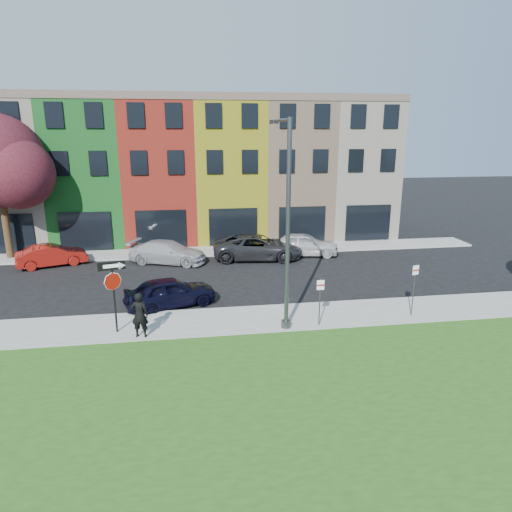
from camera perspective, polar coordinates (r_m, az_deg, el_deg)
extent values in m
plane|color=black|center=(17.63, 2.63, -11.91)|extent=(120.00, 120.00, 0.00)
cube|color=gray|center=(20.67, 6.50, -7.52)|extent=(40.00, 3.00, 0.12)
cube|color=gray|center=(31.39, -8.08, 0.50)|extent=(40.00, 2.40, 0.12)
cube|color=beige|center=(38.55, -26.88, 9.25)|extent=(5.00, 10.00, 10.00)
cube|color=#25872E|center=(37.31, -19.48, 9.87)|extent=(5.00, 10.00, 10.00)
cube|color=red|center=(36.72, -11.68, 10.35)|extent=(5.00, 10.00, 10.00)
cube|color=yellow|center=(36.80, -3.75, 10.64)|extent=(5.00, 10.00, 10.00)
cube|color=tan|center=(37.56, 4.00, 10.74)|extent=(5.00, 10.00, 10.00)
cube|color=beige|center=(38.94, 11.33, 10.65)|extent=(5.00, 10.00, 10.00)
cube|color=black|center=(32.17, -7.31, 3.54)|extent=(30.00, 0.12, 2.60)
cylinder|color=black|center=(19.25, -17.29, -5.07)|extent=(0.08, 0.08, 2.91)
cylinder|color=white|center=(19.00, -17.47, -3.03)|extent=(0.74, 0.20, 0.75)
cylinder|color=maroon|center=(18.98, -17.48, -3.05)|extent=(0.70, 0.18, 0.71)
cube|color=black|center=(18.81, -17.63, -1.18)|extent=(1.03, 0.28, 0.34)
cube|color=white|center=(18.79, -17.64, -1.20)|extent=(0.65, 0.17, 0.14)
imported|color=black|center=(18.75, -14.33, -7.14)|extent=(0.82, 0.66, 1.86)
imported|color=black|center=(21.96, -10.69, -4.44)|extent=(4.25, 5.26, 1.44)
imported|color=maroon|center=(30.64, -24.16, 0.08)|extent=(3.99, 4.97, 1.34)
imported|color=#A0A0A4|center=(29.11, -10.96, 0.48)|extent=(5.00, 6.07, 1.41)
imported|color=black|center=(29.44, 0.22, 1.13)|extent=(4.00, 6.35, 1.59)
imported|color=silver|center=(30.44, 6.02, 1.46)|extent=(3.28, 5.07, 1.53)
cylinder|color=#45484A|center=(18.07, 4.00, 3.44)|extent=(0.18, 0.18, 8.45)
cylinder|color=#45484A|center=(19.33, 3.77, -8.46)|extent=(0.40, 0.40, 0.30)
cylinder|color=#45484A|center=(18.62, 3.25, 16.60)|extent=(0.32, 2.00, 0.12)
cube|color=#45484A|center=(19.67, 2.25, 16.40)|extent=(0.30, 0.57, 0.16)
cylinder|color=#45484A|center=(19.33, 7.96, -5.70)|extent=(0.05, 0.05, 2.10)
cube|color=white|center=(19.04, 8.07, -3.61)|extent=(0.32, 0.02, 0.42)
cube|color=maroon|center=(19.02, 8.09, -3.63)|extent=(0.32, 0.01, 0.06)
cylinder|color=#45484A|center=(21.25, 19.10, -3.94)|extent=(0.05, 0.05, 2.46)
cube|color=white|center=(20.95, 19.35, -1.68)|extent=(0.31, 0.10, 0.42)
cube|color=maroon|center=(20.94, 19.37, -1.69)|extent=(0.31, 0.09, 0.06)
cylinder|color=black|center=(33.18, -28.76, 3.32)|extent=(0.44, 0.44, 4.14)
sphere|color=black|center=(31.46, -27.61, 9.11)|extent=(4.29, 4.29, 4.29)
sphere|color=black|center=(33.09, -29.11, 12.16)|extent=(3.43, 3.43, 3.43)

